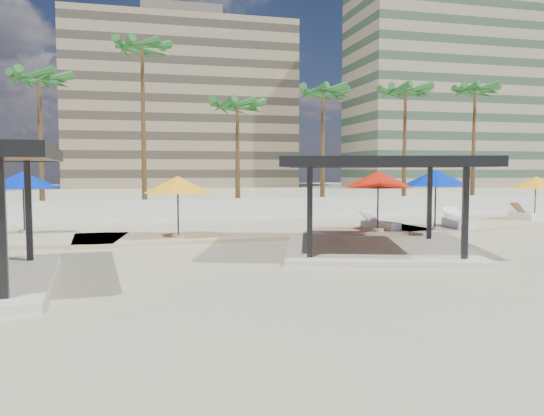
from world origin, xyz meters
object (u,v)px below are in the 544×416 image
at_px(lounger_b, 457,223).
at_px(pavilion_central, 377,196).
at_px(umbrella_c, 378,180).
at_px(lounger_d, 525,216).
at_px(lounger_c, 380,225).

bearing_deg(lounger_b, pavilion_central, 140.24).
bearing_deg(umbrella_c, lounger_d, 17.95).
height_order(pavilion_central, umbrella_c, pavilion_central).
xyz_separation_m(umbrella_c, lounger_b, (4.58, 0.77, -2.13)).
height_order(pavilion_central, lounger_c, pavilion_central).
relative_size(lounger_c, lounger_d, 0.93).
relative_size(pavilion_central, lounger_d, 3.55).
distance_m(umbrella_c, lounger_b, 5.11).
distance_m(lounger_b, lounger_d, 6.64).
bearing_deg(lounger_d, pavilion_central, 125.63).
bearing_deg(lounger_c, pavilion_central, 131.37).
bearing_deg(lounger_b, lounger_d, -53.70).
xyz_separation_m(pavilion_central, lounger_d, (12.83, 7.92, -1.63)).
height_order(pavilion_central, lounger_d, pavilion_central).
distance_m(pavilion_central, lounger_b, 8.69).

